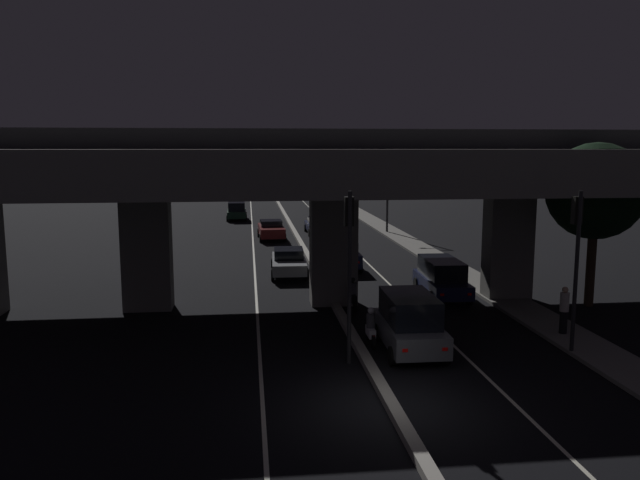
{
  "coord_description": "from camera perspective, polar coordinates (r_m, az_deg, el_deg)",
  "views": [
    {
      "loc": [
        -3.82,
        -16.16,
        7.12
      ],
      "look_at": [
        0.94,
        25.16,
        0.97
      ],
      "focal_mm": 35.0,
      "sensor_mm": 36.0,
      "label": 1
    }
  ],
  "objects": [
    {
      "name": "ground_plane",
      "position": [
        18.07,
        6.39,
        -14.84
      ],
      "size": [
        200.0,
        200.0,
        0.0
      ],
      "primitive_type": "plane",
      "color": "black"
    },
    {
      "name": "lane_line_left_inner",
      "position": [
        51.66,
        -6.18,
        0.44
      ],
      "size": [
        0.12,
        126.0,
        0.0
      ],
      "primitive_type": "cube",
      "color": "beige",
      "rests_on": "ground_plane"
    },
    {
      "name": "lane_line_right_inner",
      "position": [
        52.18,
        1.57,
        0.56
      ],
      "size": [
        0.12,
        126.0,
        0.0
      ],
      "primitive_type": "cube",
      "color": "beige",
      "rests_on": "ground_plane"
    },
    {
      "name": "median_divider",
      "position": [
        51.78,
        -2.28,
        0.62
      ],
      "size": [
        0.36,
        126.0,
        0.23
      ],
      "primitive_type": "cube",
      "color": "gray",
      "rests_on": "ground_plane"
    },
    {
      "name": "sidewalk_right",
      "position": [
        46.3,
        8.51,
        -0.45
      ],
      "size": [
        2.01,
        126.0,
        0.14
      ],
      "primitive_type": "cube",
      "color": "slate",
      "rests_on": "ground_plane"
    },
    {
      "name": "elevated_overpass",
      "position": [
        28.07,
        0.76,
        6.04
      ],
      "size": [
        38.98,
        11.36,
        7.97
      ],
      "color": "slate",
      "rests_on": "ground_plane"
    },
    {
      "name": "traffic_light_left_of_median",
      "position": [
        20.35,
        2.68,
        -0.71
      ],
      "size": [
        0.3,
        0.49,
        5.75
      ],
      "color": "black",
      "rests_on": "ground_plane"
    },
    {
      "name": "traffic_light_right_of_median",
      "position": [
        22.95,
        22.39,
        -0.39
      ],
      "size": [
        0.3,
        0.49,
        5.7
      ],
      "color": "black",
      "rests_on": "ground_plane"
    },
    {
      "name": "street_lamp",
      "position": [
        52.43,
        5.85,
        5.24
      ],
      "size": [
        2.22,
        0.32,
        7.12
      ],
      "color": "#2D2D30",
      "rests_on": "ground_plane"
    },
    {
      "name": "car_grey_lead",
      "position": [
        22.32,
        8.2,
        -7.43
      ],
      "size": [
        2.08,
        4.15,
        2.04
      ],
      "rotation": [
        0.0,
        0.0,
        1.55
      ],
      "color": "#515459",
      "rests_on": "ground_plane"
    },
    {
      "name": "car_dark_blue_second",
      "position": [
        30.53,
        11.06,
        -3.35
      ],
      "size": [
        2.06,
        4.67,
        1.85
      ],
      "rotation": [
        0.0,
        0.0,
        1.54
      ],
      "color": "#141938",
      "rests_on": "ground_plane"
    },
    {
      "name": "car_dark_blue_third",
      "position": [
        36.99,
        1.97,
        -1.26
      ],
      "size": [
        2.0,
        4.29,
        1.73
      ],
      "rotation": [
        0.0,
        0.0,
        1.57
      ],
      "color": "#141938",
      "rests_on": "ground_plane"
    },
    {
      "name": "car_silver_fourth",
      "position": [
        45.09,
        0.53,
        0.65
      ],
      "size": [
        2.01,
        4.22,
        1.97
      ],
      "rotation": [
        0.0,
        0.0,
        1.57
      ],
      "color": "gray",
      "rests_on": "ground_plane"
    },
    {
      "name": "car_dark_blue_fifth",
      "position": [
        52.14,
        -0.16,
        1.37
      ],
      "size": [
        2.08,
        4.62,
        1.4
      ],
      "rotation": [
        0.0,
        0.0,
        1.59
      ],
      "color": "#141938",
      "rests_on": "ground_plane"
    },
    {
      "name": "car_silver_lead_oncoming",
      "position": [
        35.37,
        -2.88,
        -1.98
      ],
      "size": [
        2.15,
        4.88,
        1.47
      ],
      "rotation": [
        0.0,
        0.0,
        -1.61
      ],
      "color": "gray",
      "rests_on": "ground_plane"
    },
    {
      "name": "car_dark_red_second_oncoming",
      "position": [
        49.15,
        -4.49,
        0.97
      ],
      "size": [
        2.16,
        4.7,
        1.51
      ],
      "rotation": [
        0.0,
        0.0,
        -1.54
      ],
      "color": "#591414",
      "rests_on": "ground_plane"
    },
    {
      "name": "car_dark_green_third_oncoming",
      "position": [
        62.93,
        -7.63,
        2.71
      ],
      "size": [
        2.04,
        4.45,
        1.8
      ],
      "rotation": [
        0.0,
        0.0,
        -1.56
      ],
      "color": "black",
      "rests_on": "ground_plane"
    },
    {
      "name": "motorcycle_white_filtering_near",
      "position": [
        22.99,
        4.67,
        -8.08
      ],
      "size": [
        0.32,
        1.69,
        1.4
      ],
      "rotation": [
        0.0,
        0.0,
        1.56
      ],
      "color": "black",
      "rests_on": "ground_plane"
    },
    {
      "name": "motorcycle_black_filtering_mid",
      "position": [
        27.99,
        3.02,
        -5.07
      ],
      "size": [
        0.32,
        1.92,
        1.41
      ],
      "rotation": [
        0.0,
        0.0,
        1.56
      ],
      "color": "black",
      "rests_on": "ground_plane"
    },
    {
      "name": "motorcycle_blue_filtering_far",
      "position": [
        32.93,
        1.21,
        -3.03
      ],
      "size": [
        0.34,
        1.76,
        1.37
      ],
      "rotation": [
        0.0,
        0.0,
        1.62
      ],
      "color": "black",
      "rests_on": "ground_plane"
    },
    {
      "name": "pedestrian_on_sidewalk",
      "position": [
        25.47,
        21.42,
        -5.96
      ],
      "size": [
        0.34,
        0.34,
        1.81
      ],
      "color": "black",
      "rests_on": "sidewalk_right"
    },
    {
      "name": "roadside_tree_kerbside_near",
      "position": [
        30.29,
        23.89,
        4.07
      ],
      "size": [
        4.3,
        4.3,
        7.39
      ],
      "color": "#38281C",
      "rests_on": "ground_plane"
    }
  ]
}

